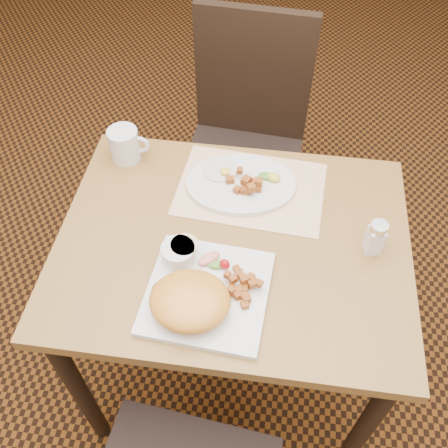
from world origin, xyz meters
The scene contains 15 objects.
ground centered at (0.00, 0.00, 0.00)m, with size 8.00×8.00×0.00m, color black.
table centered at (0.00, 0.00, 0.64)m, with size 0.90×0.70×0.75m.
chair_far centered at (-0.03, 0.65, 0.54)m, with size 0.45×0.46×0.97m.
placemat centered at (0.03, 0.18, 0.75)m, with size 0.40×0.28×0.00m, color white.
plate_square centered at (-0.04, -0.17, 0.76)m, with size 0.28×0.28×0.02m, color silver.
plate_oval centered at (0.00, 0.19, 0.76)m, with size 0.30×0.23×0.02m, color silver, non-canonical shape.
hollandaise_mound centered at (-0.07, -0.22, 0.80)m, with size 0.19×0.16×0.07m.
ramekin centered at (-0.12, -0.09, 0.79)m, with size 0.09×0.09×0.05m.
garnish_sq centered at (-0.04, -0.09, 0.78)m, with size 0.09×0.06×0.03m.
fried_egg centered at (-0.06, 0.22, 0.77)m, with size 0.10×0.10×0.02m.
garnish_ov centered at (0.08, 0.21, 0.78)m, with size 0.07×0.04×0.02m.
salt_shaker centered at (0.35, 0.02, 0.80)m, with size 0.05×0.05×0.10m.
coffee_mug centered at (-0.35, 0.26, 0.80)m, with size 0.12×0.09×0.10m.
home_fries_sq centered at (0.04, -0.15, 0.78)m, with size 0.09×0.12×0.03m.
home_fries_ov centered at (0.02, 0.17, 0.78)m, with size 0.10×0.09×0.04m.
Camera 1 is at (0.08, -0.77, 1.76)m, focal length 40.00 mm.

